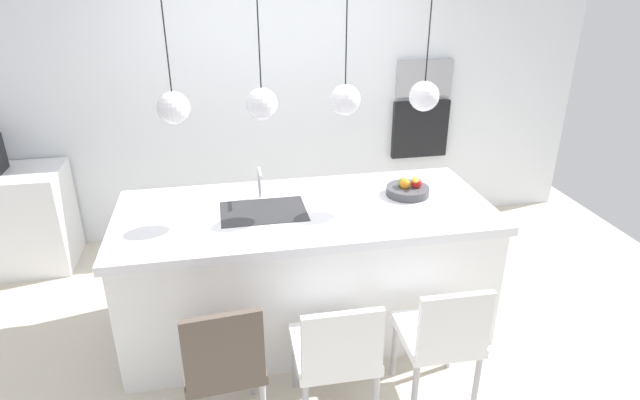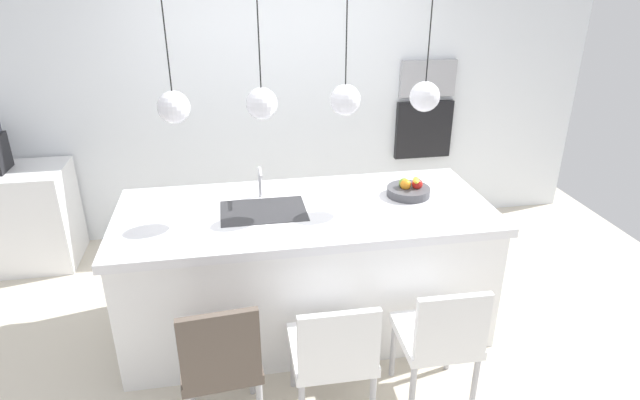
% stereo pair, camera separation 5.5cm
% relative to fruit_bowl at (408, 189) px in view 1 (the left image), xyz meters
% --- Properties ---
extents(floor, '(6.60, 6.60, 0.00)m').
position_rel_fruit_bowl_xyz_m(floor, '(-0.75, -0.08, -0.97)').
color(floor, beige).
rests_on(floor, ground).
extents(back_wall, '(6.00, 0.10, 2.60)m').
position_rel_fruit_bowl_xyz_m(back_wall, '(-0.75, 1.57, 0.33)').
color(back_wall, white).
rests_on(back_wall, ground).
extents(kitchen_island, '(2.50, 1.08, 0.92)m').
position_rel_fruit_bowl_xyz_m(kitchen_island, '(-0.75, -0.08, -0.50)').
color(kitchen_island, white).
rests_on(kitchen_island, ground).
extents(sink_basin, '(0.56, 0.40, 0.02)m').
position_rel_fruit_bowl_xyz_m(sink_basin, '(-1.03, -0.08, -0.05)').
color(sink_basin, '#2D2D30').
rests_on(sink_basin, kitchen_island).
extents(faucet, '(0.02, 0.17, 0.22)m').
position_rel_fruit_bowl_xyz_m(faucet, '(-1.03, 0.13, 0.10)').
color(faucet, silver).
rests_on(faucet, kitchen_island).
extents(fruit_bowl, '(0.30, 0.30, 0.15)m').
position_rel_fruit_bowl_xyz_m(fruit_bowl, '(0.00, 0.00, 0.00)').
color(fruit_bowl, '#4C4C51').
rests_on(fruit_bowl, kitchen_island).
extents(side_counter, '(1.10, 0.60, 0.86)m').
position_rel_fruit_bowl_xyz_m(side_counter, '(-3.15, 1.20, -0.54)').
color(side_counter, white).
rests_on(side_counter, ground).
extents(microwave, '(0.54, 0.08, 0.34)m').
position_rel_fruit_bowl_xyz_m(microwave, '(0.66, 1.50, 0.47)').
color(microwave, '#9E9EA3').
rests_on(microwave, back_wall).
extents(oven, '(0.56, 0.08, 0.56)m').
position_rel_fruit_bowl_xyz_m(oven, '(0.66, 1.50, -0.03)').
color(oven, black).
rests_on(oven, back_wall).
extents(chair_near, '(0.46, 0.45, 0.88)m').
position_rel_fruit_bowl_xyz_m(chair_near, '(-1.35, -0.99, -0.48)').
color(chair_near, brown).
rests_on(chair_near, ground).
extents(chair_middle, '(0.46, 0.48, 0.83)m').
position_rel_fruit_bowl_xyz_m(chair_middle, '(-0.74, -0.99, -0.50)').
color(chair_middle, white).
rests_on(chair_middle, ground).
extents(chair_far, '(0.44, 0.45, 0.84)m').
position_rel_fruit_bowl_xyz_m(chair_far, '(-0.12, -0.99, -0.49)').
color(chair_far, white).
rests_on(chair_far, ground).
extents(pendant_light_left, '(0.19, 0.19, 0.79)m').
position_rel_fruit_bowl_xyz_m(pendant_light_left, '(-1.53, -0.08, 0.68)').
color(pendant_light_left, silver).
extents(pendant_light_center_left, '(0.19, 0.19, 0.79)m').
position_rel_fruit_bowl_xyz_m(pendant_light_center_left, '(-1.01, -0.08, 0.68)').
color(pendant_light_center_left, silver).
extents(pendant_light_center_right, '(0.19, 0.19, 0.79)m').
position_rel_fruit_bowl_xyz_m(pendant_light_center_right, '(-0.49, -0.08, 0.68)').
color(pendant_light_center_right, silver).
extents(pendant_light_right, '(0.19, 0.19, 0.79)m').
position_rel_fruit_bowl_xyz_m(pendant_light_right, '(0.03, -0.08, 0.68)').
color(pendant_light_right, silver).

